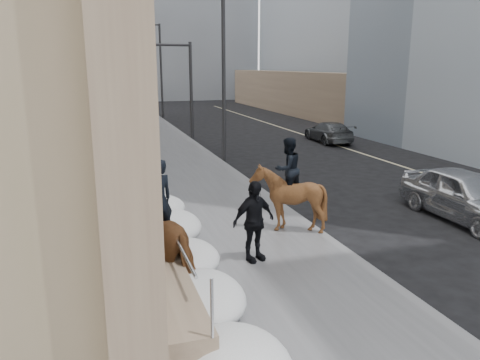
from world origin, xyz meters
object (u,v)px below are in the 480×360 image
at_px(mounted_horse_right, 288,193).
at_px(car_grey, 328,132).
at_px(mounted_horse_left, 169,236).
at_px(car_silver, 466,195).
at_px(pedestrian, 254,221).

relative_size(mounted_horse_right, car_grey, 0.60).
bearing_deg(mounted_horse_left, car_grey, -152.08).
bearing_deg(car_silver, car_grey, 78.19).
bearing_deg(pedestrian, car_grey, 40.07).
bearing_deg(mounted_horse_left, mounted_horse_right, -173.50).
xyz_separation_m(mounted_horse_right, car_silver, (5.64, -0.48, -0.41)).
bearing_deg(mounted_horse_right, mounted_horse_left, 11.01).
height_order(mounted_horse_left, car_silver, mounted_horse_left).
relative_size(mounted_horse_left, car_silver, 0.58).
height_order(mounted_horse_right, car_grey, mounted_horse_right).
bearing_deg(car_grey, car_silver, 81.33).
height_order(mounted_horse_left, mounted_horse_right, mounted_horse_left).
bearing_deg(car_silver, mounted_horse_right, 175.52).
bearing_deg(car_grey, pedestrian, 60.18).
relative_size(mounted_horse_left, car_grey, 0.61).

